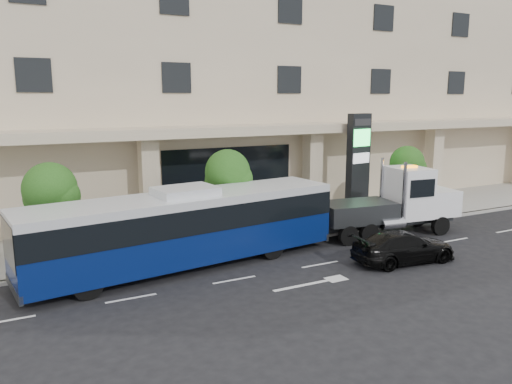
% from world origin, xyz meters
% --- Properties ---
extents(ground, '(120.00, 120.00, 0.00)m').
position_xyz_m(ground, '(0.00, 0.00, 0.00)').
color(ground, black).
rests_on(ground, ground).
extents(sidewalk, '(120.00, 6.00, 0.15)m').
position_xyz_m(sidewalk, '(0.00, 5.00, 0.07)').
color(sidewalk, gray).
rests_on(sidewalk, ground).
extents(curb, '(120.00, 0.30, 0.15)m').
position_xyz_m(curb, '(0.00, 2.00, 0.07)').
color(curb, gray).
rests_on(curb, ground).
extents(convention_center, '(60.00, 17.60, 20.00)m').
position_xyz_m(convention_center, '(-0.00, 15.42, 9.97)').
color(convention_center, '#C1AE90').
rests_on(convention_center, ground).
extents(tree_left, '(2.27, 2.20, 4.22)m').
position_xyz_m(tree_left, '(-9.97, 3.59, 3.11)').
color(tree_left, '#422B19').
rests_on(tree_left, sidewalk).
extents(tree_mid, '(2.28, 2.20, 4.38)m').
position_xyz_m(tree_mid, '(-1.97, 3.59, 3.26)').
color(tree_mid, '#422B19').
rests_on(tree_mid, sidewalk).
extents(tree_right, '(2.10, 2.00, 4.04)m').
position_xyz_m(tree_right, '(9.53, 3.59, 3.04)').
color(tree_right, '#422B19').
rests_on(tree_right, sidewalk).
extents(city_bus, '(13.60, 4.45, 3.38)m').
position_xyz_m(city_bus, '(-5.11, 0.84, 1.72)').
color(city_bus, black).
rests_on(city_bus, ground).
extents(tow_truck, '(8.60, 2.98, 3.89)m').
position_xyz_m(tow_truck, '(6.09, 0.74, 1.60)').
color(tow_truck, '#2D3033').
rests_on(tow_truck, ground).
extents(black_sedan, '(4.80, 2.30, 1.35)m').
position_xyz_m(black_sedan, '(3.38, -2.83, 0.67)').
color(black_sedan, black).
rests_on(black_sedan, ground).
extents(signage_pylon, '(1.53, 0.73, 5.91)m').
position_xyz_m(signage_pylon, '(6.94, 4.90, 3.15)').
color(signage_pylon, black).
rests_on(signage_pylon, sidewalk).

